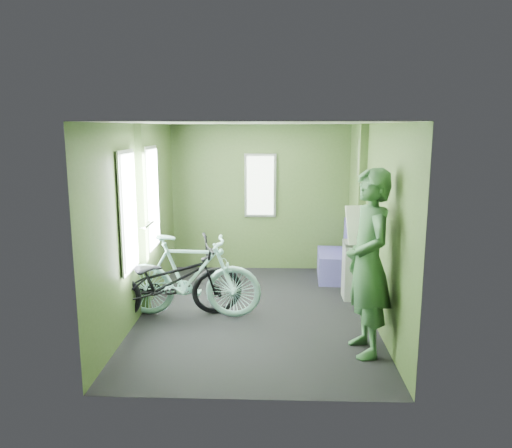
{
  "coord_description": "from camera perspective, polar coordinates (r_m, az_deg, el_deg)",
  "views": [
    {
      "loc": [
        0.21,
        -5.84,
        2.26
      ],
      "look_at": [
        0.0,
        0.1,
        1.1
      ],
      "focal_mm": 35.0,
      "sensor_mm": 36.0,
      "label": 1
    }
  ],
  "objects": [
    {
      "name": "passenger",
      "position": [
        5.06,
        12.69,
        -4.37
      ],
      "size": [
        0.55,
        0.78,
        1.88
      ],
      "rotation": [
        0.0,
        0.0,
        -1.41
      ],
      "color": "#325D37",
      "rests_on": "ground"
    },
    {
      "name": "bench_seat",
      "position": [
        7.61,
        9.03,
        -4.34
      ],
      "size": [
        0.5,
        0.85,
        0.87
      ],
      "rotation": [
        0.0,
        0.0,
        -0.05
      ],
      "color": "navy",
      "rests_on": "ground"
    },
    {
      "name": "waste_box",
      "position": [
        6.77,
        10.92,
        -5.2
      ],
      "size": [
        0.23,
        0.32,
        0.78
      ],
      "primitive_type": "cube",
      "color": "gray",
      "rests_on": "ground"
    },
    {
      "name": "room",
      "position": [
        5.94,
        -0.38,
        3.07
      ],
      "size": [
        4.0,
        4.02,
        2.31
      ],
      "color": "black",
      "rests_on": "ground"
    },
    {
      "name": "bicycle_mint",
      "position": [
        6.18,
        -7.5,
        -10.51
      ],
      "size": [
        1.74,
        0.67,
        1.07
      ],
      "primitive_type": "imported",
      "rotation": [
        0.0,
        -0.1,
        1.52
      ],
      "color": "#97D6D1",
      "rests_on": "ground"
    },
    {
      "name": "bicycle_black",
      "position": [
        6.14,
        -10.01,
        -10.72
      ],
      "size": [
        1.98,
        1.31,
        1.05
      ],
      "primitive_type": "imported",
      "rotation": [
        0.0,
        -0.17,
        1.88
      ],
      "color": "black",
      "rests_on": "ground"
    }
  ]
}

